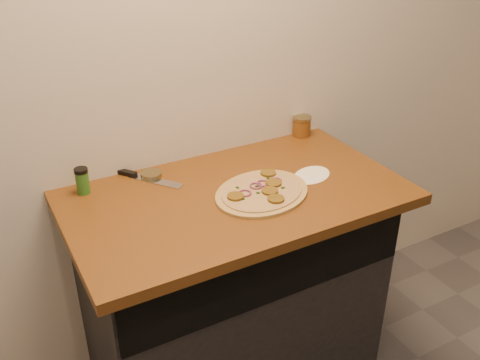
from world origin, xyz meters
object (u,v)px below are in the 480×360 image
salsa_jar (302,126)px  chefs_knife (138,176)px  spice_shaker (82,181)px  pizza (262,192)px

salsa_jar → chefs_knife: bearing=-177.6°
salsa_jar → spice_shaker: 0.96m
chefs_knife → spice_shaker: 0.21m
pizza → salsa_jar: size_ratio=5.17×
salsa_jar → spice_shaker: size_ratio=0.92×
pizza → spice_shaker: 0.63m
chefs_knife → salsa_jar: size_ratio=3.03×
pizza → spice_shaker: spice_shaker is taller
salsa_jar → spice_shaker: spice_shaker is taller
pizza → salsa_jar: bearing=40.9°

